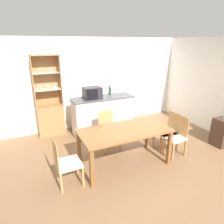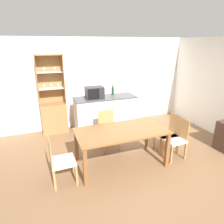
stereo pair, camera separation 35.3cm
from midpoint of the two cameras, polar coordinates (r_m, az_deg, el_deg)
ground_plane at (r=4.30m, az=12.04°, el=-15.29°), size 18.00×18.00×0.00m
wall_back at (r=6.02m, az=-0.53°, el=8.46°), size 6.80×0.06×2.55m
kitchen_counter at (r=5.50m, az=-0.09°, el=-0.84°), size 1.66×0.61×1.02m
display_cabinet at (r=5.67m, az=-14.62°, el=0.13°), size 0.68×0.37×2.12m
dining_table at (r=3.99m, az=5.23°, el=-6.48°), size 1.79×0.90×0.78m
dining_chair_side_left_near at (r=3.68m, az=-11.87°, el=-13.51°), size 0.43×0.43×0.89m
dining_chair_side_right_far at (r=4.80m, az=17.81°, el=-5.90°), size 0.44×0.44×0.89m
dining_chair_side_right_near at (r=4.62m, az=19.80°, el=-7.16°), size 0.44×0.44×0.89m
dining_chair_head_far at (r=4.73m, az=1.08°, el=-5.28°), size 0.43×0.43×0.89m
microwave at (r=5.19m, az=-3.09°, el=5.53°), size 0.46×0.33×0.30m
wine_bottle at (r=5.57m, az=2.04°, el=6.11°), size 0.07×0.07×0.29m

